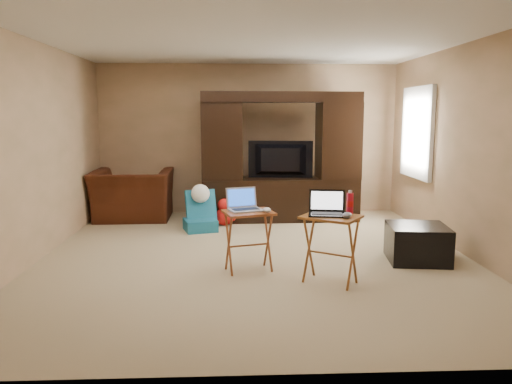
{
  "coord_description": "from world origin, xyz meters",
  "views": [
    {
      "loc": [
        -0.25,
        -5.74,
        1.66
      ],
      "look_at": [
        0.0,
        -0.2,
        0.8
      ],
      "focal_mm": 35.0,
      "sensor_mm": 36.0,
      "label": 1
    }
  ],
  "objects_px": {
    "water_bottle": "(350,204)",
    "child_rocker": "(200,211)",
    "entertainment_center": "(280,157)",
    "plush_toy": "(224,212)",
    "mouse_left": "(267,210)",
    "recliner": "(133,195)",
    "ottoman": "(417,243)",
    "tray_table_right": "(330,250)",
    "laptop_right": "(327,203)",
    "laptop_left": "(246,200)",
    "television": "(280,160)",
    "mouse_right": "(347,215)",
    "tray_table_left": "(249,241)",
    "push_toy": "(339,205)"
  },
  "relations": [
    {
      "from": "laptop_left",
      "to": "mouse_right",
      "type": "height_order",
      "value": "laptop_left"
    },
    {
      "from": "laptop_right",
      "to": "water_bottle",
      "type": "bearing_deg",
      "value": 23.65
    },
    {
      "from": "entertainment_center",
      "to": "recliner",
      "type": "bearing_deg",
      "value": 175.64
    },
    {
      "from": "entertainment_center",
      "to": "recliner",
      "type": "xyz_separation_m",
      "value": [
        -2.34,
        0.12,
        -0.61
      ]
    },
    {
      "from": "entertainment_center",
      "to": "television",
      "type": "distance_m",
      "value": 0.06
    },
    {
      "from": "tray_table_right",
      "to": "recliner",
      "type": "bearing_deg",
      "value": 162.59
    },
    {
      "from": "laptop_right",
      "to": "mouse_right",
      "type": "height_order",
      "value": "laptop_right"
    },
    {
      "from": "push_toy",
      "to": "water_bottle",
      "type": "bearing_deg",
      "value": -92.96
    },
    {
      "from": "laptop_left",
      "to": "water_bottle",
      "type": "height_order",
      "value": "water_bottle"
    },
    {
      "from": "mouse_right",
      "to": "mouse_left",
      "type": "bearing_deg",
      "value": 147.18
    },
    {
      "from": "laptop_left",
      "to": "water_bottle",
      "type": "bearing_deg",
      "value": -38.65
    },
    {
      "from": "ottoman",
      "to": "tray_table_right",
      "type": "bearing_deg",
      "value": -148.31
    },
    {
      "from": "plush_toy",
      "to": "push_toy",
      "type": "distance_m",
      "value": 1.9
    },
    {
      "from": "television",
      "to": "tray_table_right",
      "type": "bearing_deg",
      "value": 100.22
    },
    {
      "from": "television",
      "to": "mouse_left",
      "type": "bearing_deg",
      "value": 87.75
    },
    {
      "from": "laptop_right",
      "to": "entertainment_center",
      "type": "bearing_deg",
      "value": 102.98
    },
    {
      "from": "tray_table_left",
      "to": "mouse_left",
      "type": "distance_m",
      "value": 0.41
    },
    {
      "from": "laptop_right",
      "to": "mouse_right",
      "type": "relative_size",
      "value": 2.58
    },
    {
      "from": "tray_table_left",
      "to": "laptop_left",
      "type": "bearing_deg",
      "value": 119.12
    },
    {
      "from": "entertainment_center",
      "to": "tray_table_left",
      "type": "height_order",
      "value": "entertainment_center"
    },
    {
      "from": "plush_toy",
      "to": "water_bottle",
      "type": "bearing_deg",
      "value": -63.36
    },
    {
      "from": "ottoman",
      "to": "plush_toy",
      "type": "bearing_deg",
      "value": 138.71
    },
    {
      "from": "entertainment_center",
      "to": "ottoman",
      "type": "relative_size",
      "value": 3.8
    },
    {
      "from": "child_rocker",
      "to": "tray_table_right",
      "type": "distance_m",
      "value": 2.74
    },
    {
      "from": "push_toy",
      "to": "laptop_right",
      "type": "relative_size",
      "value": 1.65
    },
    {
      "from": "entertainment_center",
      "to": "mouse_left",
      "type": "height_order",
      "value": "entertainment_center"
    },
    {
      "from": "child_rocker",
      "to": "ottoman",
      "type": "xyz_separation_m",
      "value": [
        2.58,
        -1.63,
        -0.09
      ]
    },
    {
      "from": "television",
      "to": "child_rocker",
      "type": "height_order",
      "value": "television"
    },
    {
      "from": "mouse_left",
      "to": "tray_table_right",
      "type": "bearing_deg",
      "value": -30.35
    },
    {
      "from": "water_bottle",
      "to": "tray_table_left",
      "type": "bearing_deg",
      "value": 160.88
    },
    {
      "from": "television",
      "to": "mouse_right",
      "type": "distance_m",
      "value": 3.16
    },
    {
      "from": "television",
      "to": "tray_table_right",
      "type": "distance_m",
      "value": 3.09
    },
    {
      "from": "entertainment_center",
      "to": "plush_toy",
      "type": "relative_size",
      "value": 5.94
    },
    {
      "from": "tray_table_right",
      "to": "mouse_right",
      "type": "distance_m",
      "value": 0.41
    },
    {
      "from": "water_bottle",
      "to": "child_rocker",
      "type": "bearing_deg",
      "value": 126.04
    },
    {
      "from": "tray_table_left",
      "to": "water_bottle",
      "type": "xyz_separation_m",
      "value": [
        1.0,
        -0.35,
        0.46
      ]
    },
    {
      "from": "mouse_left",
      "to": "recliner",
      "type": "bearing_deg",
      "value": 124.68
    },
    {
      "from": "mouse_left",
      "to": "child_rocker",
      "type": "bearing_deg",
      "value": 112.81
    },
    {
      "from": "ottoman",
      "to": "television",
      "type": "bearing_deg",
      "value": 120.51
    },
    {
      "from": "water_bottle",
      "to": "push_toy",
      "type": "bearing_deg",
      "value": 79.88
    },
    {
      "from": "mouse_left",
      "to": "water_bottle",
      "type": "relative_size",
      "value": 0.63
    },
    {
      "from": "television",
      "to": "child_rocker",
      "type": "relative_size",
      "value": 1.74
    },
    {
      "from": "ottoman",
      "to": "water_bottle",
      "type": "height_order",
      "value": "water_bottle"
    },
    {
      "from": "child_rocker",
      "to": "mouse_left",
      "type": "distance_m",
      "value": 2.18
    },
    {
      "from": "laptop_right",
      "to": "television",
      "type": "bearing_deg",
      "value": 103.03
    },
    {
      "from": "laptop_right",
      "to": "laptop_left",
      "type": "bearing_deg",
      "value": 160.66
    },
    {
      "from": "recliner",
      "to": "mouse_left",
      "type": "distance_m",
      "value": 3.45
    },
    {
      "from": "television",
      "to": "recliner",
      "type": "height_order",
      "value": "television"
    },
    {
      "from": "water_bottle",
      "to": "mouse_left",
      "type": "bearing_deg",
      "value": 161.14
    },
    {
      "from": "push_toy",
      "to": "tray_table_left",
      "type": "relative_size",
      "value": 0.91
    }
  ]
}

